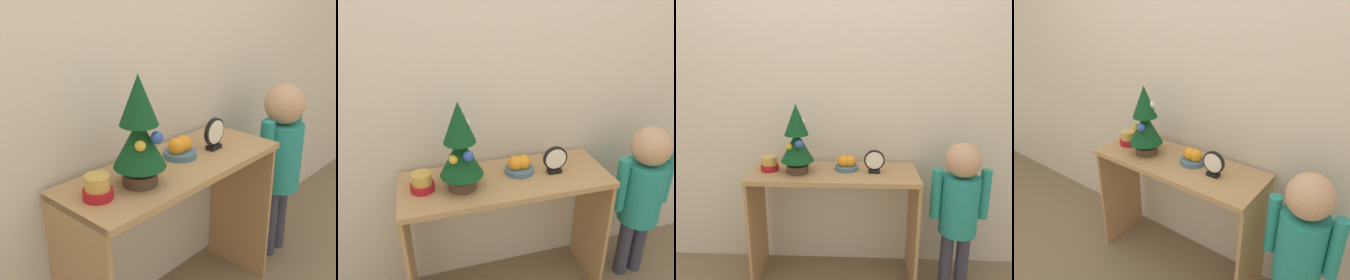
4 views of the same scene
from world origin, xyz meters
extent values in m
cube|color=beige|center=(0.00, 0.45, 1.25)|extent=(7.00, 0.05, 2.50)
cube|color=tan|center=(0.00, 0.20, 0.77)|extent=(1.08, 0.40, 0.03)
cube|color=tan|center=(-0.53, 0.20, 0.39)|extent=(0.02, 0.37, 0.79)
cube|color=tan|center=(0.53, 0.20, 0.39)|extent=(0.02, 0.37, 0.79)
cylinder|color=#4C3828|center=(-0.23, 0.17, 0.81)|extent=(0.14, 0.14, 0.05)
cylinder|color=brown|center=(-0.23, 0.17, 0.86)|extent=(0.02, 0.02, 0.04)
cone|color=#0F421E|center=(-0.23, 0.17, 0.96)|extent=(0.21, 0.21, 0.19)
cone|color=#0F421E|center=(-0.23, 0.17, 1.13)|extent=(0.15, 0.15, 0.19)
sphere|color=silver|center=(-0.20, 0.20, 1.11)|extent=(0.05, 0.05, 0.05)
sphere|color=gold|center=(-0.27, 0.13, 0.97)|extent=(0.04, 0.04, 0.04)
sphere|color=silver|center=(-0.20, 0.21, 1.07)|extent=(0.04, 0.04, 0.04)
sphere|color=#2D4CA8|center=(-0.20, 0.11, 0.99)|extent=(0.05, 0.05, 0.05)
cylinder|color=#476B84|center=(0.08, 0.24, 0.80)|extent=(0.15, 0.15, 0.03)
sphere|color=orange|center=(0.10, 0.24, 0.84)|extent=(0.08, 0.08, 0.08)
sphere|color=orange|center=(0.06, 0.24, 0.84)|extent=(0.08, 0.08, 0.08)
cylinder|color=#AD1923|center=(-0.42, 0.20, 0.81)|extent=(0.11, 0.11, 0.04)
cylinder|color=gold|center=(-0.42, 0.20, 0.85)|extent=(0.10, 0.10, 0.05)
cube|color=black|center=(0.26, 0.19, 0.80)|extent=(0.07, 0.04, 0.02)
cylinder|color=black|center=(0.26, 0.19, 0.87)|extent=(0.13, 0.02, 0.13)
cylinder|color=white|center=(0.26, 0.18, 0.87)|extent=(0.11, 0.00, 0.11)
cylinder|color=#38384C|center=(0.74, 0.13, 0.21)|extent=(0.08, 0.08, 0.41)
cylinder|color=#38384C|center=(0.85, 0.13, 0.21)|extent=(0.08, 0.08, 0.41)
cylinder|color=teal|center=(0.79, 0.13, 0.60)|extent=(0.23, 0.23, 0.37)
sphere|color=tan|center=(0.79, 0.13, 0.90)|extent=(0.22, 0.22, 0.22)
cylinder|color=teal|center=(0.65, 0.13, 0.68)|extent=(0.07, 0.07, 0.32)
cylinder|color=teal|center=(0.94, 0.13, 0.68)|extent=(0.07, 0.07, 0.32)
camera|label=1|loc=(-1.37, -1.02, 1.61)|focal=50.00mm
camera|label=2|loc=(-0.39, -1.18, 1.68)|focal=35.00mm
camera|label=3|loc=(0.16, -1.79, 1.52)|focal=35.00mm
camera|label=4|loc=(1.06, -1.19, 1.73)|focal=35.00mm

